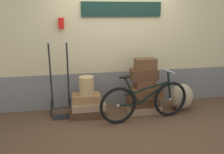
# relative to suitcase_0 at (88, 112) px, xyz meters

# --- Properties ---
(ground) EXTENTS (9.58, 5.20, 0.06)m
(ground) POSITION_rel_suitcase_0_xyz_m (0.67, -0.27, -0.11)
(ground) COLOR #513823
(station_building) EXTENTS (7.58, 0.74, 2.91)m
(station_building) POSITION_rel_suitcase_0_xyz_m (0.68, 0.57, 1.38)
(station_building) COLOR slate
(station_building) RESTS_ON ground
(suitcase_0) EXTENTS (0.70, 0.45, 0.16)m
(suitcase_0) POSITION_rel_suitcase_0_xyz_m (0.00, 0.00, 0.00)
(suitcase_0) COLOR #4C2D19
(suitcase_0) RESTS_ON ground
(suitcase_1) EXTENTS (0.64, 0.39, 0.13)m
(suitcase_1) POSITION_rel_suitcase_0_xyz_m (0.01, -0.02, 0.14)
(suitcase_1) COLOR #937051
(suitcase_1) RESTS_ON suitcase_0
(suitcase_2) EXTENTS (0.54, 0.33, 0.16)m
(suitcase_2) POSITION_rel_suitcase_0_xyz_m (-0.02, 0.02, 0.28)
(suitcase_2) COLOR olive
(suitcase_2) RESTS_ON suitcase_1
(suitcase_3) EXTENTS (0.65, 0.42, 0.14)m
(suitcase_3) POSITION_rel_suitcase_0_xyz_m (1.12, 0.00, -0.01)
(suitcase_3) COLOR #937051
(suitcase_3) RESTS_ON ground
(suitcase_4) EXTENTS (0.60, 0.38, 0.19)m
(suitcase_4) POSITION_rel_suitcase_0_xyz_m (1.10, -0.00, 0.15)
(suitcase_4) COLOR #4C2D19
(suitcase_4) RESTS_ON suitcase_3
(suitcase_5) EXTENTS (0.65, 0.46, 0.19)m
(suitcase_5) POSITION_rel_suitcase_0_xyz_m (1.14, -0.02, 0.35)
(suitcase_5) COLOR brown
(suitcase_5) RESTS_ON suitcase_4
(suitcase_6) EXTENTS (0.39, 0.28, 0.15)m
(suitcase_6) POSITION_rel_suitcase_0_xyz_m (1.13, -0.03, 0.52)
(suitcase_6) COLOR brown
(suitcase_6) RESTS_ON suitcase_5
(suitcase_7) EXTENTS (0.52, 0.34, 0.20)m
(suitcase_7) POSITION_rel_suitcase_0_xyz_m (1.12, 0.03, 0.69)
(suitcase_7) COLOR #4C2D19
(suitcase_7) RESTS_ON suitcase_6
(suitcase_8) EXTENTS (0.40, 0.24, 0.22)m
(suitcase_8) POSITION_rel_suitcase_0_xyz_m (1.13, 0.00, 0.90)
(suitcase_8) COLOR brown
(suitcase_8) RESTS_ON suitcase_7
(wicker_basket) EXTENTS (0.27, 0.27, 0.35)m
(wicker_basket) POSITION_rel_suitcase_0_xyz_m (-0.01, 0.00, 0.54)
(wicker_basket) COLOR tan
(wicker_basket) RESTS_ON suitcase_2
(luggage_trolley) EXTENTS (0.40, 0.37, 1.41)m
(luggage_trolley) POSITION_rel_suitcase_0_xyz_m (-0.50, 0.13, 0.25)
(luggage_trolley) COLOR black
(luggage_trolley) RESTS_ON ground
(burlap_sack) EXTENTS (0.47, 0.40, 0.54)m
(burlap_sack) POSITION_rel_suitcase_0_xyz_m (1.92, -0.03, 0.19)
(burlap_sack) COLOR #9E8966
(burlap_sack) RESTS_ON ground
(bicycle) EXTENTS (1.73, 0.46, 0.92)m
(bicycle) POSITION_rel_suitcase_0_xyz_m (1.02, -0.35, 0.29)
(bicycle) COLOR black
(bicycle) RESTS_ON ground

